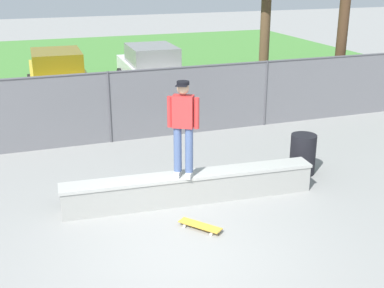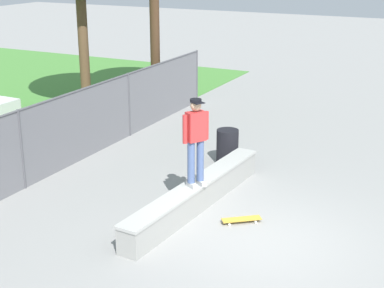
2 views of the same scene
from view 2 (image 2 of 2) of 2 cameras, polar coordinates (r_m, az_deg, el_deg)
The scene contains 6 objects.
ground_plane at distance 11.10m, azimuth 6.85°, elevation -9.50°, with size 80.00×80.00×0.00m, color gray.
concrete_ledge at distance 12.24m, azimuth 0.41°, elevation -5.06°, with size 4.99×0.82×0.58m.
skateboarder at distance 11.60m, azimuth 0.37°, elevation 0.57°, with size 0.53×0.42×1.84m.
skateboard at distance 11.74m, azimuth 4.89°, elevation -7.39°, with size 0.65×0.75×0.09m.
chainlink_fence at distance 13.54m, azimuth -16.45°, elevation -0.22°, with size 17.95×0.07×1.87m.
trash_bin at distance 14.75m, azimuth 3.50°, elevation -0.27°, with size 0.56×0.56×0.90m, color black.
Camera 2 is at (-9.28, -3.19, 5.18)m, focal length 54.21 mm.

